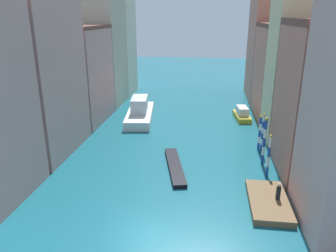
% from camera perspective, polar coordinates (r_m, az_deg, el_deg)
% --- Properties ---
extents(ground_plane, '(154.00, 154.00, 0.00)m').
position_cam_1_polar(ground_plane, '(45.81, 2.09, 0.26)').
color(ground_plane, '#196070').
extents(building_left_1, '(6.78, 11.08, 16.80)m').
position_cam_1_polar(building_left_1, '(37.55, -21.87, 8.04)').
color(building_left_1, tan).
rests_on(building_left_1, ground).
extents(building_left_2, '(6.78, 10.79, 13.31)m').
position_cam_1_polar(building_left_2, '(47.76, -15.23, 8.64)').
color(building_left_2, tan).
rests_on(building_left_2, ground).
extents(building_left_3, '(6.78, 8.60, 17.62)m').
position_cam_1_polar(building_left_3, '(56.53, -11.65, 12.61)').
color(building_left_3, '#BCB299').
rests_on(building_left_3, ground).
extents(building_left_4, '(6.78, 7.99, 20.86)m').
position_cam_1_polar(building_left_4, '(64.25, -9.33, 14.90)').
color(building_left_4, beige).
rests_on(building_left_4, ground).
extents(building_right_1, '(6.78, 10.03, 14.34)m').
position_cam_1_polar(building_right_1, '(33.44, 25.17, 4.25)').
color(building_right_1, '#C6705B').
rests_on(building_right_1, ground).
extents(building_right_2, '(6.78, 7.30, 20.85)m').
position_cam_1_polar(building_right_2, '(41.53, 22.20, 11.76)').
color(building_right_2, beige).
rests_on(building_right_2, ground).
extents(building_right_3, '(6.78, 11.89, 13.57)m').
position_cam_1_polar(building_right_3, '(51.24, 19.15, 9.07)').
color(building_right_3, '#C6705B').
rests_on(building_right_3, ground).
extents(building_right_4, '(6.78, 11.79, 18.81)m').
position_cam_1_polar(building_right_4, '(62.66, 17.31, 13.28)').
color(building_right_4, '#C6705B').
rests_on(building_right_4, ground).
extents(waterfront_dock, '(3.09, 6.21, 0.51)m').
position_cam_1_polar(waterfront_dock, '(28.30, 17.15, -12.50)').
color(waterfront_dock, brown).
rests_on(waterfront_dock, ground).
extents(person_on_dock, '(0.36, 0.36, 1.38)m').
position_cam_1_polar(person_on_dock, '(28.05, 18.75, -10.88)').
color(person_on_dock, black).
rests_on(person_on_dock, waterfront_dock).
extents(mooring_pole_0, '(0.29, 0.29, 4.19)m').
position_cam_1_polar(mooring_pole_0, '(32.06, 17.21, -4.90)').
color(mooring_pole_0, '#1E479E').
rests_on(mooring_pole_0, ground).
extents(mooring_pole_1, '(0.33, 0.33, 4.97)m').
position_cam_1_polar(mooring_pole_1, '(34.47, 16.50, -2.43)').
color(mooring_pole_1, '#1E479E').
rests_on(mooring_pole_1, ground).
extents(mooring_pole_2, '(0.27, 0.27, 4.43)m').
position_cam_1_polar(mooring_pole_2, '(37.77, 16.23, -0.99)').
color(mooring_pole_2, '#1E479E').
rests_on(mooring_pole_2, ground).
extents(mooring_pole_3, '(0.31, 0.31, 4.06)m').
position_cam_1_polar(mooring_pole_3, '(38.24, 15.77, -0.99)').
color(mooring_pole_3, '#1E479E').
rests_on(mooring_pole_3, ground).
extents(vaporetto_white, '(4.87, 11.43, 3.29)m').
position_cam_1_polar(vaporetto_white, '(48.05, -4.96, 2.49)').
color(vaporetto_white, white).
rests_on(vaporetto_white, ground).
extents(gondola_black, '(3.12, 8.47, 0.40)m').
position_cam_1_polar(gondola_black, '(32.94, 1.21, -7.06)').
color(gondola_black, black).
rests_on(gondola_black, ground).
extents(motorboat_0, '(2.42, 5.36, 1.81)m').
position_cam_1_polar(motorboat_0, '(49.40, 12.82, 2.04)').
color(motorboat_0, gold).
rests_on(motorboat_0, ground).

